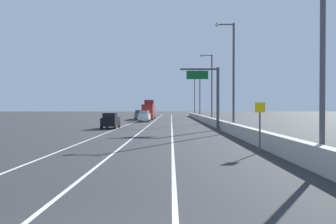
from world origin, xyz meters
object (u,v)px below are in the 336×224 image
Objects in this scene: lamp_post_right_fifth at (194,94)px; car_white_3 at (144,116)px; car_black_0 at (111,121)px; speed_advisory_sign at (260,123)px; lamp_post_right_third at (211,84)px; car_gray_2 at (139,114)px; lamp_post_right_second at (232,70)px; lamp_post_right_near at (318,16)px; box_truck at (149,110)px; overhead_sign_gantry at (212,91)px; lamp_post_right_fourth at (199,91)px; car_green_1 at (146,113)px.

lamp_post_right_fifth is 2.58× the size of car_white_3.
car_black_0 is at bearing -97.77° from car_white_3.
lamp_post_right_third is at bearing 87.62° from speed_advisory_sign.
car_black_0 is 36.35m from car_gray_2.
lamp_post_right_second is 61.53m from lamp_post_right_fifth.
car_black_0 is at bearing 118.01° from lamp_post_right_near.
lamp_post_right_near is 2.93× the size of car_gray_2.
box_truck is (-11.98, 17.89, -4.67)m from lamp_post_right_third.
lamp_post_right_near and lamp_post_right_second have the same top height.
car_white_3 is at bearing 113.54° from overhead_sign_gantry.
box_truck is at bearing 85.21° from car_black_0.
overhead_sign_gantry is 2.50× the size of speed_advisory_sign.
speed_advisory_sign is 36.54m from lamp_post_right_third.
lamp_post_right_near is 1.00× the size of lamp_post_right_fifth.
lamp_post_right_near and lamp_post_right_fourth have the same top height.
car_green_1 is 0.49× the size of box_truck.
overhead_sign_gantry reaches higher than car_gray_2.
lamp_post_right_near is 86.86m from car_green_1.
overhead_sign_gantry reaches higher than box_truck.
car_black_0 is at bearing -89.99° from car_gray_2.
car_white_3 reaches higher than car_gray_2.
box_truck is at bearing 123.81° from lamp_post_right_third.
lamp_post_right_near is 2.69× the size of car_black_0.
lamp_post_right_near is 82.04m from lamp_post_right_fifth.
lamp_post_right_third is 21.09m from car_black_0.
car_white_3 is (-11.62, 46.95, -5.67)m from lamp_post_right_near.
lamp_post_right_fourth is at bearing 51.23° from car_white_3.
car_green_1 is at bearing 99.56° from lamp_post_right_near.
lamp_post_right_near is 1.00× the size of lamp_post_right_third.
lamp_post_right_third is 2.93× the size of car_gray_2.
car_green_1 is (-14.39, 85.47, -5.71)m from lamp_post_right_near.
car_green_1 is at bearing 95.85° from box_truck.
lamp_post_right_third is 2.69× the size of car_black_0.
lamp_post_right_fourth is at bearing 89.92° from lamp_post_right_near.
box_truck is (-0.05, 11.96, 1.00)m from car_white_3.
lamp_post_right_second is 2.58× the size of car_white_3.
car_white_3 is at bearing 82.23° from car_black_0.
overhead_sign_gantry is 58.07m from lamp_post_right_fifth.
car_gray_2 is 5.27m from box_truck.
box_truck is (2.68, -4.42, 1.02)m from car_gray_2.
speed_advisory_sign is 0.68× the size of car_black_0.
lamp_post_right_third is 2.58× the size of car_white_3.
speed_advisory_sign is at bearing -77.32° from car_gray_2.
lamp_post_right_fifth is 57.28m from car_black_0.
lamp_post_right_near is at bearing -90.16° from lamp_post_right_second.
lamp_post_right_third is at bearing -90.07° from lamp_post_right_fifth.
car_black_0 is 0.97× the size of car_green_1.
overhead_sign_gantry is 0.63× the size of lamp_post_right_second.
car_white_3 is (-9.98, 22.91, -3.66)m from overhead_sign_gantry.
car_green_1 is (-12.75, 61.43, -3.70)m from overhead_sign_gantry.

